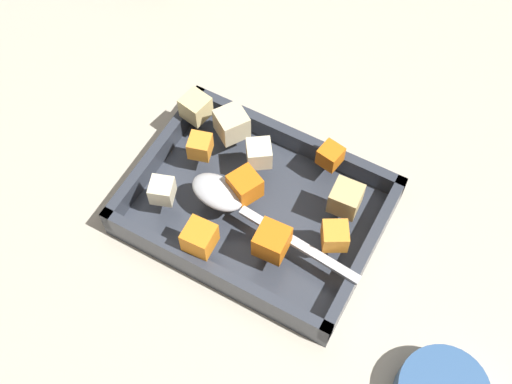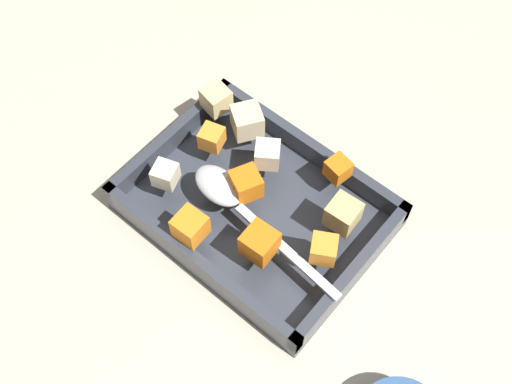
{
  "view_description": "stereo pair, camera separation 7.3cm",
  "coord_description": "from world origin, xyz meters",
  "views": [
    {
      "loc": [
        -0.19,
        0.33,
        0.69
      ],
      "look_at": [
        -0.01,
        0.01,
        0.05
      ],
      "focal_mm": 46.12,
      "sensor_mm": 36.0,
      "label": 1
    },
    {
      "loc": [
        -0.25,
        0.29,
        0.69
      ],
      "look_at": [
        -0.01,
        0.01,
        0.05
      ],
      "focal_mm": 46.12,
      "sensor_mm": 36.0,
      "label": 2
    }
  ],
  "objects": [
    {
      "name": "ground_plane",
      "position": [
        0.0,
        0.0,
        0.0
      ],
      "size": [
        4.0,
        4.0,
        0.0
      ],
      "primitive_type": "plane",
      "color": "#BCB29E"
    },
    {
      "name": "baking_dish",
      "position": [
        -0.01,
        0.01,
        0.01
      ],
      "size": [
        0.28,
        0.21,
        0.04
      ],
      "color": "#333842",
      "rests_on": "ground_plane"
    },
    {
      "name": "carrot_chunk_heap_top",
      "position": [
        -0.06,
        0.06,
        0.06
      ],
      "size": [
        0.03,
        0.03,
        0.03
      ],
      "primitive_type": "cube",
      "rotation": [
        0.0,
        0.0,
        4.76
      ],
      "color": "orange",
      "rests_on": "baking_dish"
    },
    {
      "name": "carrot_chunk_near_left",
      "position": [
        -0.07,
        -0.07,
        0.06
      ],
      "size": [
        0.03,
        0.03,
        0.02
      ],
      "primitive_type": "cube",
      "rotation": [
        0.0,
        0.0,
        2.96
      ],
      "color": "orange",
      "rests_on": "baking_dish"
    },
    {
      "name": "carrot_chunk_center",
      "position": [
        -0.0,
        0.01,
        0.06
      ],
      "size": [
        0.04,
        0.04,
        0.03
      ],
      "primitive_type": "cube",
      "rotation": [
        0.0,
        0.0,
        2.7
      ],
      "color": "orange",
      "rests_on": "baking_dish"
    },
    {
      "name": "carrot_chunk_far_right",
      "position": [
        -0.11,
        0.02,
        0.06
      ],
      "size": [
        0.04,
        0.04,
        0.03
      ],
      "primitive_type": "cube",
      "rotation": [
        0.0,
        0.0,
        0.52
      ],
      "color": "orange",
      "rests_on": "baking_dish"
    },
    {
      "name": "carrot_chunk_under_handle",
      "position": [
        0.01,
        0.09,
        0.06
      ],
      "size": [
        0.03,
        0.03,
        0.03
      ],
      "primitive_type": "cube",
      "rotation": [
        0.0,
        0.0,
        1.62
      ],
      "color": "orange",
      "rests_on": "baking_dish"
    },
    {
      "name": "carrot_chunk_near_right",
      "position": [
        0.07,
        -0.01,
        0.06
      ],
      "size": [
        0.03,
        0.03,
        0.03
      ],
      "primitive_type": "cube",
      "rotation": [
        0.0,
        0.0,
        1.85
      ],
      "color": "orange",
      "rests_on": "baking_dish"
    },
    {
      "name": "potato_chunk_corner_sw",
      "position": [
        0.1,
        -0.05,
        0.06
      ],
      "size": [
        0.03,
        0.03,
        0.03
      ],
      "primitive_type": "cube",
      "rotation": [
        0.0,
        0.0,
        1.38
      ],
      "color": "#E0CC89",
      "rests_on": "baking_dish"
    },
    {
      "name": "potato_chunk_heap_side",
      "position": [
        -0.1,
        -0.03,
        0.06
      ],
      "size": [
        0.03,
        0.03,
        0.03
      ],
      "primitive_type": "cube",
      "rotation": [
        0.0,
        0.0,
        1.63
      ],
      "color": "tan",
      "rests_on": "baking_dish"
    },
    {
      "name": "potato_chunk_near_spoon",
      "position": [
        0.01,
        -0.03,
        0.06
      ],
      "size": [
        0.04,
        0.04,
        0.03
      ],
      "primitive_type": "cube",
      "rotation": [
        0.0,
        0.0,
        5.32
      ],
      "color": "beige",
      "rests_on": "baking_dish"
    },
    {
      "name": "potato_chunk_mid_left",
      "position": [
        0.05,
        -0.05,
        0.06
      ],
      "size": [
        0.05,
        0.05,
        0.03
      ],
      "primitive_type": "cube",
      "rotation": [
        0.0,
        0.0,
        4.13
      ],
      "color": "beige",
      "rests_on": "baking_dish"
    },
    {
      "name": "potato_chunk_front_center",
      "position": [
        0.08,
        0.06,
        0.06
      ],
      "size": [
        0.03,
        0.03,
        0.03
      ],
      "primitive_type": "cube",
      "rotation": [
        0.0,
        0.0,
        1.91
      ],
      "color": "beige",
      "rests_on": "baking_dish"
    },
    {
      "name": "serving_spoon",
      "position": [
        0.01,
        0.03,
        0.05
      ],
      "size": [
        0.22,
        0.05,
        0.02
      ],
      "rotation": [
        0.0,
        0.0,
        3.05
      ],
      "color": "silver",
      "rests_on": "baking_dish"
    }
  ]
}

